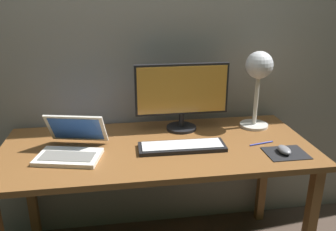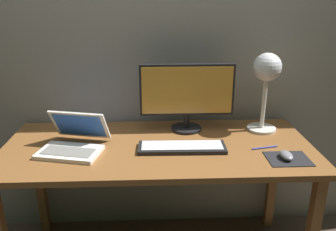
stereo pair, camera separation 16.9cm
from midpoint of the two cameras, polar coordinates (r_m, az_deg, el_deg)
name	(u,v)px [view 2 (the right image)]	position (r m, az deg, el deg)	size (l,w,h in m)	color
back_wall	(156,27)	(2.04, 0.44, 14.41)	(4.80, 0.06, 2.60)	gray
desk	(158,159)	(1.84, 1.02, -7.17)	(1.60, 0.70, 0.74)	brown
monitor	(187,93)	(1.93, 5.65, 3.61)	(0.53, 0.17, 0.38)	black
keyboard_main	(182,147)	(1.75, 5.09, -5.29)	(0.44, 0.15, 0.03)	black
laptop	(75,139)	(1.78, -12.57, -3.84)	(0.35, 0.34, 0.18)	silver
desk_lamp	(267,75)	(1.99, 18.33, 6.37)	(0.16, 0.16, 0.44)	beige
mousepad	(288,159)	(1.78, 21.81, -6.71)	(0.20, 0.16, 0.00)	black
mouse	(286,155)	(1.77, 21.56, -6.19)	(0.06, 0.10, 0.03)	slate
pen	(265,148)	(1.85, 18.20, -5.11)	(0.01, 0.01, 0.14)	#2633A5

